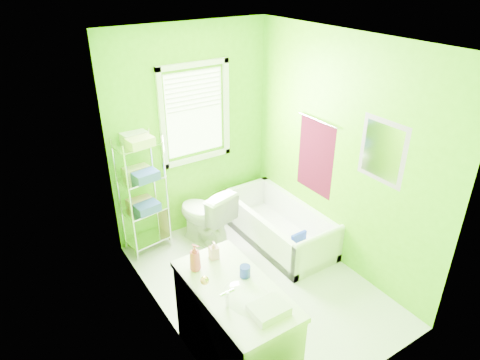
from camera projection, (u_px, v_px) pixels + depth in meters
ground at (258, 284)px, 4.73m from camera, size 2.90×2.90×0.00m
room_envelope at (261, 156)px, 4.01m from camera, size 2.14×2.94×2.62m
window at (195, 108)px, 5.06m from camera, size 0.92×0.05×1.22m
door at (222, 309)px, 3.02m from camera, size 0.09×0.80×2.00m
right_wall_decor at (340, 154)px, 4.60m from camera, size 0.04×1.48×1.17m
bathtub at (279, 230)px, 5.38m from camera, size 0.72×1.54×0.50m
toilet at (205, 215)px, 5.25m from camera, size 0.61×0.85×0.78m
vanity at (236, 325)px, 3.59m from camera, size 0.59×1.16×1.12m
wire_shelf_unit at (143, 183)px, 4.91m from camera, size 0.53×0.43×1.49m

